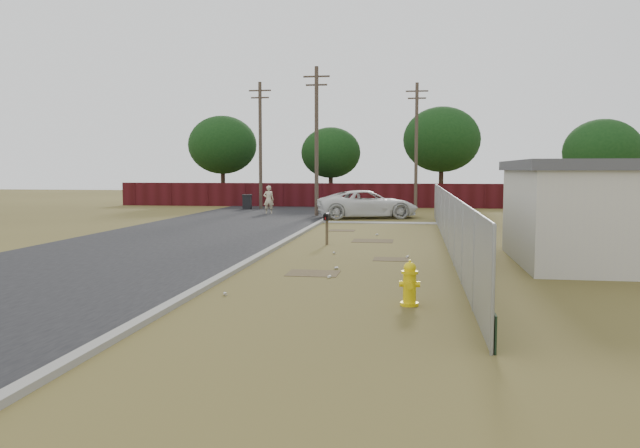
% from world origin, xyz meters
% --- Properties ---
extents(ground, '(120.00, 120.00, 0.00)m').
position_xyz_m(ground, '(0.00, 0.00, 0.00)').
color(ground, brown).
rests_on(ground, ground).
extents(street, '(15.10, 60.00, 0.12)m').
position_xyz_m(street, '(-6.76, 8.05, 0.02)').
color(street, black).
rests_on(street, ground).
extents(chainlink_fence, '(0.10, 27.06, 2.02)m').
position_xyz_m(chainlink_fence, '(3.12, 1.03, 0.80)').
color(chainlink_fence, gray).
rests_on(chainlink_fence, ground).
extents(privacy_fence, '(30.00, 0.12, 1.80)m').
position_xyz_m(privacy_fence, '(-6.00, 25.00, 0.90)').
color(privacy_fence, '#410E12').
rests_on(privacy_fence, ground).
extents(utility_poles, '(12.60, 8.24, 9.00)m').
position_xyz_m(utility_poles, '(-3.67, 20.67, 4.69)').
color(utility_poles, '#4B3D32').
rests_on(utility_poles, ground).
extents(houses, '(9.30, 17.24, 3.10)m').
position_xyz_m(houses, '(9.70, 3.13, 1.56)').
color(houses, beige).
rests_on(houses, ground).
extents(horizon_trees, '(33.32, 31.94, 7.78)m').
position_xyz_m(horizon_trees, '(0.84, 23.56, 4.63)').
color(horizon_trees, '#352218').
rests_on(horizon_trees, ground).
extents(fire_hydrant, '(0.43, 0.42, 0.96)m').
position_xyz_m(fire_hydrant, '(1.83, -8.67, 0.45)').
color(fire_hydrant, yellow).
rests_on(fire_hydrant, ground).
extents(mailbox, '(0.22, 0.52, 1.20)m').
position_xyz_m(mailbox, '(-1.33, 1.50, 0.95)').
color(mailbox, brown).
rests_on(mailbox, ground).
extents(pickup_truck, '(6.35, 4.18, 1.62)m').
position_xyz_m(pickup_truck, '(-0.79, 14.77, 0.81)').
color(pickup_truck, white).
rests_on(pickup_truck, ground).
extents(pedestrian, '(0.74, 0.56, 1.82)m').
position_xyz_m(pedestrian, '(-7.27, 17.13, 0.91)').
color(pedestrian, beige).
rests_on(pedestrian, ground).
extents(trash_bin, '(0.80, 0.79, 1.05)m').
position_xyz_m(trash_bin, '(-9.86, 21.45, 0.54)').
color(trash_bin, black).
rests_on(trash_bin, ground).
extents(scattered_litter, '(4.09, 13.49, 0.07)m').
position_xyz_m(scattered_litter, '(-0.25, -2.61, 0.04)').
color(scattered_litter, silver).
rests_on(scattered_litter, ground).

